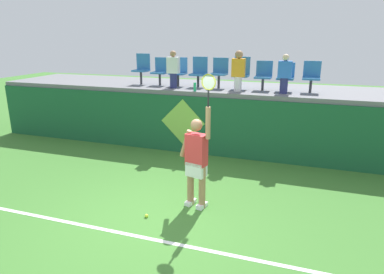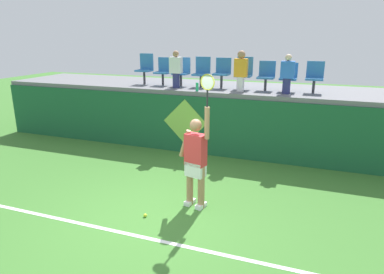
{
  "view_description": "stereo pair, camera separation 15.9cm",
  "coord_description": "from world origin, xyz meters",
  "px_view_note": "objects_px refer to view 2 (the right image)",
  "views": [
    {
      "loc": [
        2.43,
        -5.0,
        3.18
      ],
      "look_at": [
        0.28,
        1.29,
        1.2
      ],
      "focal_mm": 32.2,
      "sensor_mm": 36.0,
      "label": 1
    },
    {
      "loc": [
        2.58,
        -4.95,
        3.18
      ],
      "look_at": [
        0.28,
        1.29,
        1.2
      ],
      "focal_mm": 32.2,
      "sensor_mm": 36.0,
      "label": 2
    }
  ],
  "objects_px": {
    "stadium_chair_1": "(164,70)",
    "spectator_2": "(241,70)",
    "spectator_0": "(176,69)",
    "stadium_chair_6": "(266,75)",
    "stadium_chair_4": "(222,71)",
    "spectator_1": "(287,74)",
    "stadium_chair_8": "(315,76)",
    "stadium_chair_3": "(202,71)",
    "tennis_ball": "(145,215)",
    "water_bottle": "(197,87)",
    "stadium_chair_7": "(288,76)",
    "stadium_chair_5": "(244,72)",
    "stadium_chair_2": "(182,71)",
    "tennis_player": "(196,159)",
    "stadium_chair_0": "(145,67)"
  },
  "relations": [
    {
      "from": "spectator_2",
      "to": "stadium_chair_2",
      "type": "bearing_deg",
      "value": 167.61
    },
    {
      "from": "stadium_chair_1",
      "to": "stadium_chair_8",
      "type": "relative_size",
      "value": 1.01
    },
    {
      "from": "stadium_chair_4",
      "to": "spectator_1",
      "type": "xyz_separation_m",
      "value": [
        1.81,
        -0.4,
        0.04
      ]
    },
    {
      "from": "stadium_chair_4",
      "to": "stadium_chair_8",
      "type": "distance_m",
      "value": 2.47
    },
    {
      "from": "tennis_player",
      "to": "spectator_1",
      "type": "relative_size",
      "value": 2.56
    },
    {
      "from": "spectator_1",
      "to": "stadium_chair_3",
      "type": "bearing_deg",
      "value": 170.51
    },
    {
      "from": "tennis_ball",
      "to": "stadium_chair_2",
      "type": "relative_size",
      "value": 0.08
    },
    {
      "from": "water_bottle",
      "to": "stadium_chair_2",
      "type": "bearing_deg",
      "value": 133.19
    },
    {
      "from": "spectator_1",
      "to": "stadium_chair_2",
      "type": "bearing_deg",
      "value": 172.48
    },
    {
      "from": "tennis_ball",
      "to": "stadium_chair_4",
      "type": "height_order",
      "value": "stadium_chair_4"
    },
    {
      "from": "stadium_chair_3",
      "to": "spectator_1",
      "type": "distance_m",
      "value": 2.46
    },
    {
      "from": "tennis_player",
      "to": "stadium_chair_8",
      "type": "distance_m",
      "value": 4.45
    },
    {
      "from": "spectator_2",
      "to": "stadium_chair_6",
      "type": "bearing_deg",
      "value": 33.22
    },
    {
      "from": "tennis_player",
      "to": "stadium_chair_4",
      "type": "height_order",
      "value": "stadium_chair_4"
    },
    {
      "from": "water_bottle",
      "to": "spectator_2",
      "type": "height_order",
      "value": "spectator_2"
    },
    {
      "from": "stadium_chair_1",
      "to": "stadium_chair_7",
      "type": "distance_m",
      "value": 3.63
    },
    {
      "from": "stadium_chair_0",
      "to": "tennis_player",
      "type": "bearing_deg",
      "value": -51.91
    },
    {
      "from": "water_bottle",
      "to": "stadium_chair_3",
      "type": "relative_size",
      "value": 0.27
    },
    {
      "from": "tennis_player",
      "to": "stadium_chair_1",
      "type": "distance_m",
      "value": 4.69
    },
    {
      "from": "stadium_chair_4",
      "to": "spectator_1",
      "type": "bearing_deg",
      "value": -12.43
    },
    {
      "from": "tennis_ball",
      "to": "spectator_1",
      "type": "relative_size",
      "value": 0.07
    },
    {
      "from": "stadium_chair_3",
      "to": "spectator_1",
      "type": "height_order",
      "value": "spectator_1"
    },
    {
      "from": "tennis_player",
      "to": "stadium_chair_2",
      "type": "relative_size",
      "value": 3.09
    },
    {
      "from": "stadium_chair_0",
      "to": "stadium_chair_2",
      "type": "height_order",
      "value": "stadium_chair_0"
    },
    {
      "from": "stadium_chair_4",
      "to": "spectator_2",
      "type": "distance_m",
      "value": 0.74
    },
    {
      "from": "spectator_1",
      "to": "spectator_2",
      "type": "bearing_deg",
      "value": -179.79
    },
    {
      "from": "stadium_chair_4",
      "to": "stadium_chair_6",
      "type": "height_order",
      "value": "stadium_chair_4"
    },
    {
      "from": "tennis_ball",
      "to": "stadium_chair_1",
      "type": "xyz_separation_m",
      "value": [
        -1.68,
        4.57,
        2.14
      ]
    },
    {
      "from": "stadium_chair_4",
      "to": "stadium_chair_7",
      "type": "xyz_separation_m",
      "value": [
        1.81,
        -0.0,
        -0.06
      ]
    },
    {
      "from": "stadium_chair_2",
      "to": "stadium_chair_7",
      "type": "bearing_deg",
      "value": -0.09
    },
    {
      "from": "tennis_ball",
      "to": "stadium_chair_4",
      "type": "bearing_deg",
      "value": 88.3
    },
    {
      "from": "stadium_chair_1",
      "to": "stadium_chair_4",
      "type": "xyz_separation_m",
      "value": [
        1.82,
        0.0,
        0.02
      ]
    },
    {
      "from": "stadium_chair_6",
      "to": "stadium_chair_7",
      "type": "bearing_deg",
      "value": -0.21
    },
    {
      "from": "water_bottle",
      "to": "stadium_chair_3",
      "type": "height_order",
      "value": "stadium_chair_3"
    },
    {
      "from": "water_bottle",
      "to": "spectator_2",
      "type": "xyz_separation_m",
      "value": [
        1.08,
        0.41,
        0.45
      ]
    },
    {
      "from": "stadium_chair_1",
      "to": "spectator_2",
      "type": "relative_size",
      "value": 0.76
    },
    {
      "from": "spectator_0",
      "to": "spectator_2",
      "type": "distance_m",
      "value": 1.85
    },
    {
      "from": "tennis_ball",
      "to": "stadium_chair_5",
      "type": "distance_m",
      "value": 5.12
    },
    {
      "from": "stadium_chair_4",
      "to": "stadium_chair_7",
      "type": "height_order",
      "value": "stadium_chair_4"
    },
    {
      "from": "stadium_chair_3",
      "to": "spectator_2",
      "type": "bearing_deg",
      "value": -18.45
    },
    {
      "from": "stadium_chair_7",
      "to": "stadium_chair_8",
      "type": "bearing_deg",
      "value": 0.25
    },
    {
      "from": "stadium_chair_3",
      "to": "stadium_chair_6",
      "type": "height_order",
      "value": "stadium_chair_3"
    },
    {
      "from": "water_bottle",
      "to": "stadium_chair_7",
      "type": "distance_m",
      "value": 2.44
    },
    {
      "from": "spectator_1",
      "to": "spectator_2",
      "type": "height_order",
      "value": "spectator_2"
    },
    {
      "from": "spectator_0",
      "to": "stadium_chair_6",
      "type": "bearing_deg",
      "value": 10.16
    },
    {
      "from": "stadium_chair_5",
      "to": "stadium_chair_3",
      "type": "bearing_deg",
      "value": -179.95
    },
    {
      "from": "stadium_chair_3",
      "to": "stadium_chair_8",
      "type": "bearing_deg",
      "value": -0.1
    },
    {
      "from": "stadium_chair_4",
      "to": "stadium_chair_5",
      "type": "xyz_separation_m",
      "value": [
        0.62,
        0.01,
        0.0
      ]
    },
    {
      "from": "tennis_player",
      "to": "stadium_chair_8",
      "type": "height_order",
      "value": "tennis_player"
    },
    {
      "from": "stadium_chair_8",
      "to": "spectator_1",
      "type": "xyz_separation_m",
      "value": [
        -0.66,
        -0.4,
        0.07
      ]
    }
  ]
}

